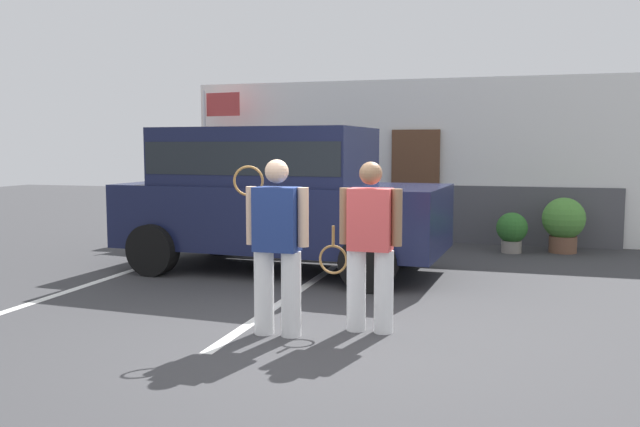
{
  "coord_description": "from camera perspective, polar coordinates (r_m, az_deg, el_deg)",
  "views": [
    {
      "loc": [
        1.79,
        -5.73,
        1.79
      ],
      "look_at": [
        -0.23,
        1.2,
        1.05
      ],
      "focal_mm": 36.91,
      "sensor_mm": 36.0,
      "label": 1
    }
  ],
  "objects": [
    {
      "name": "parking_stripe_0",
      "position": [
        9.1,
        -19.35,
        -5.8
      ],
      "size": [
        0.12,
        4.4,
        0.01
      ],
      "primitive_type": "cube",
      "color": "silver",
      "rests_on": "ground_plane"
    },
    {
      "name": "flag_pole",
      "position": [
        13.19,
        -9.2,
        6.7
      ],
      "size": [
        0.8,
        0.12,
        2.88
      ],
      "color": "silver",
      "rests_on": "ground_plane"
    },
    {
      "name": "potted_plant_by_porch",
      "position": [
        11.54,
        16.3,
        -1.41
      ],
      "size": [
        0.52,
        0.52,
        0.68
      ],
      "color": "gray",
      "rests_on": "ground_plane"
    },
    {
      "name": "house_frontage",
      "position": [
        12.68,
        8.18,
        4.15
      ],
      "size": [
        8.77,
        0.4,
        3.04
      ],
      "color": "white",
      "rests_on": "ground_plane"
    },
    {
      "name": "parked_suv",
      "position": [
        9.47,
        -3.91,
        1.93
      ],
      "size": [
        4.7,
        2.38,
        2.05
      ],
      "rotation": [
        0.0,
        0.0,
        -0.06
      ],
      "color": "#141938",
      "rests_on": "ground_plane"
    },
    {
      "name": "parking_stripe_1",
      "position": [
        7.86,
        -2.77,
        -7.3
      ],
      "size": [
        0.12,
        4.4,
        0.01
      ],
      "primitive_type": "cube",
      "color": "silver",
      "rests_on": "ground_plane"
    },
    {
      "name": "potted_plant_secondary",
      "position": [
        11.81,
        20.37,
        -0.7
      ],
      "size": [
        0.71,
        0.71,
        0.93
      ],
      "color": "brown",
      "rests_on": "ground_plane"
    },
    {
      "name": "tennis_player_woman",
      "position": [
        6.33,
        4.33,
        -2.71
      ],
      "size": [
        0.87,
        0.26,
        1.65
      ],
      "rotation": [
        0.0,
        0.0,
        3.13
      ],
      "color": "white",
      "rests_on": "ground_plane"
    },
    {
      "name": "tennis_player_man",
      "position": [
        6.2,
        -3.77,
        -2.66
      ],
      "size": [
        0.76,
        0.26,
        1.67
      ],
      "rotation": [
        0.0,
        0.0,
        3.13
      ],
      "color": "white",
      "rests_on": "ground_plane"
    },
    {
      "name": "ground_plane",
      "position": [
        6.26,
        -1.04,
        -10.75
      ],
      "size": [
        40.0,
        40.0,
        0.0
      ],
      "primitive_type": "plane",
      "color": "#38383A"
    }
  ]
}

